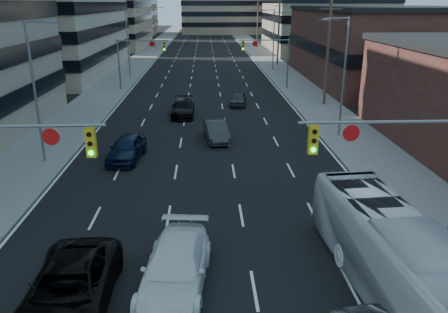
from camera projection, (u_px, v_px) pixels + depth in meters
road_surface at (204, 37)px, 132.70m from camera, size 18.00×300.00×0.02m
sidewalk_left at (166, 37)px, 132.21m from camera, size 5.00×300.00×0.15m
sidewalk_right at (242, 37)px, 133.14m from camera, size 5.00×300.00×0.15m
office_left_far at (100, 11)px, 100.80m from camera, size 20.00×30.00×16.00m
storefront_right_mid at (388, 47)px, 56.84m from camera, size 20.00×30.00×9.00m
office_right_far at (322, 17)px, 91.83m from camera, size 22.00×28.00×14.00m
bg_block_left at (115, 2)px, 137.64m from camera, size 24.00×24.00×20.00m
bg_block_right at (310, 16)px, 131.99m from camera, size 22.00×22.00×12.00m
signal_near_left at (1, 165)px, 16.07m from camera, size 6.59×0.33×6.00m
signal_near_right at (398, 159)px, 16.67m from camera, size 6.59×0.33×6.00m
signal_far_left at (138, 54)px, 50.91m from camera, size 6.09×0.33×6.00m
signal_far_right at (269, 53)px, 51.53m from camera, size 6.09×0.33×6.00m
utility_pole_block at (328, 48)px, 42.75m from camera, size 2.20×0.28×11.00m
utility_pole_midblock at (279, 30)px, 71.00m from camera, size 2.20×0.28×11.00m
utility_pole_distant at (257, 22)px, 99.25m from camera, size 2.20×0.28×11.00m
streetlight_left_near at (37, 87)px, 27.01m from camera, size 2.03×0.22×9.00m
streetlight_left_mid at (129, 40)px, 59.97m from camera, size 2.03×0.22×9.00m
streetlight_left_far at (155, 27)px, 92.93m from camera, size 2.03×0.22×9.00m
streetlight_right_near at (342, 72)px, 32.56m from camera, size 2.03×0.22×9.00m
streetlight_right_far at (273, 37)px, 65.52m from camera, size 2.03×0.22×9.00m
black_pickup at (70, 289)px, 14.77m from camera, size 2.86×6.02×1.66m
white_van at (175, 268)px, 15.95m from camera, size 2.86×5.83×1.63m
transit_bus at (399, 260)px, 15.12m from camera, size 3.45×11.20×3.07m
sedan_blue at (127, 148)px, 29.08m from camera, size 2.40×4.91×1.61m
sedan_grey_center at (216, 131)px, 33.22m from camera, size 2.08×4.63×1.47m
sedan_black_far at (183, 108)px, 40.36m from camera, size 2.07×5.07×1.47m
sedan_grey_right at (238, 99)px, 44.58m from camera, size 2.06×4.11×1.34m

